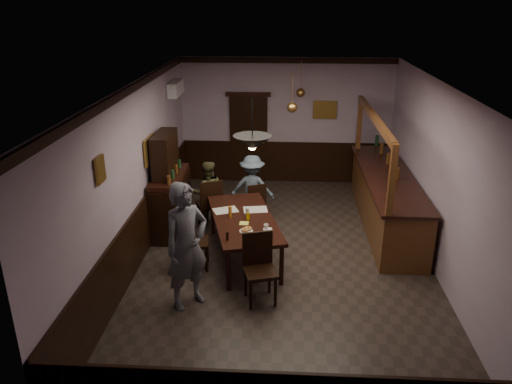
# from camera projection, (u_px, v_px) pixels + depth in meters

# --- Properties ---
(room) EXTENTS (5.01, 8.01, 3.01)m
(room) POSITION_uv_depth(u_px,v_px,m) (286.00, 179.00, 8.18)
(room) COLOR #2D2621
(room) RESTS_ON ground
(dining_table) EXTENTS (1.53, 2.38, 0.75)m
(dining_table) POSITION_uv_depth(u_px,v_px,m) (244.00, 221.00, 8.56)
(dining_table) COLOR black
(dining_table) RESTS_ON ground
(chair_far_left) EXTENTS (0.58, 0.58, 1.02)m
(chair_far_left) POSITION_uv_depth(u_px,v_px,m) (210.00, 202.00, 9.68)
(chair_far_left) COLOR black
(chair_far_left) RESTS_ON ground
(chair_far_right) EXTENTS (0.50, 0.50, 0.88)m
(chair_far_right) POSITION_uv_depth(u_px,v_px,m) (255.00, 202.00, 9.88)
(chair_far_right) COLOR black
(chair_far_right) RESTS_ON ground
(chair_near) EXTENTS (0.56, 0.56, 1.06)m
(chair_near) POSITION_uv_depth(u_px,v_px,m) (259.00, 264.00, 7.40)
(chair_near) COLOR black
(chair_near) RESTS_ON ground
(chair_side) EXTENTS (0.48, 0.48, 1.01)m
(chair_side) POSITION_uv_depth(u_px,v_px,m) (190.00, 238.00, 8.27)
(chair_side) COLOR black
(chair_side) RESTS_ON ground
(person_standing) EXTENTS (0.82, 0.82, 1.92)m
(person_standing) POSITION_uv_depth(u_px,v_px,m) (187.00, 246.00, 7.13)
(person_standing) COLOR #595B65
(person_standing) RESTS_ON ground
(person_seated_left) EXTENTS (0.73, 0.63, 1.30)m
(person_seated_left) POSITION_uv_depth(u_px,v_px,m) (208.00, 193.00, 9.90)
(person_seated_left) COLOR brown
(person_seated_left) RESTS_ON ground
(person_seated_right) EXTENTS (0.90, 0.55, 1.36)m
(person_seated_right) POSITION_uv_depth(u_px,v_px,m) (252.00, 188.00, 10.06)
(person_seated_right) COLOR slate
(person_seated_right) RESTS_ON ground
(newspaper_left) EXTENTS (0.50, 0.44, 0.01)m
(newspaper_left) POSITION_uv_depth(u_px,v_px,m) (225.00, 210.00, 8.82)
(newspaper_left) COLOR silver
(newspaper_left) RESTS_ON dining_table
(newspaper_right) EXTENTS (0.46, 0.36, 0.01)m
(newspaper_right) POSITION_uv_depth(u_px,v_px,m) (255.00, 210.00, 8.85)
(newspaper_right) COLOR silver
(newspaper_right) RESTS_ON dining_table
(napkin) EXTENTS (0.18, 0.18, 0.00)m
(napkin) POSITION_uv_depth(u_px,v_px,m) (244.00, 223.00, 8.33)
(napkin) COLOR #D9DB50
(napkin) RESTS_ON dining_table
(saucer) EXTENTS (0.15, 0.15, 0.01)m
(saucer) POSITION_uv_depth(u_px,v_px,m) (268.00, 229.00, 8.10)
(saucer) COLOR white
(saucer) RESTS_ON dining_table
(coffee_cup) EXTENTS (0.10, 0.10, 0.07)m
(coffee_cup) POSITION_uv_depth(u_px,v_px,m) (266.00, 226.00, 8.10)
(coffee_cup) COLOR white
(coffee_cup) RESTS_ON saucer
(pastry_plate) EXTENTS (0.22, 0.22, 0.01)m
(pastry_plate) POSITION_uv_depth(u_px,v_px,m) (246.00, 231.00, 8.04)
(pastry_plate) COLOR white
(pastry_plate) RESTS_ON dining_table
(pastry_ring_a) EXTENTS (0.13, 0.13, 0.04)m
(pastry_ring_a) POSITION_uv_depth(u_px,v_px,m) (245.00, 230.00, 8.02)
(pastry_ring_a) COLOR #C68C47
(pastry_ring_a) RESTS_ON pastry_plate
(pastry_ring_b) EXTENTS (0.13, 0.13, 0.04)m
(pastry_ring_b) POSITION_uv_depth(u_px,v_px,m) (248.00, 228.00, 8.06)
(pastry_ring_b) COLOR #C68C47
(pastry_ring_b) RESTS_ON pastry_plate
(soda_can) EXTENTS (0.07, 0.07, 0.12)m
(soda_can) POSITION_uv_depth(u_px,v_px,m) (248.00, 216.00, 8.44)
(soda_can) COLOR gold
(soda_can) RESTS_ON dining_table
(beer_glass) EXTENTS (0.06, 0.06, 0.20)m
(beer_glass) POSITION_uv_depth(u_px,v_px,m) (230.00, 212.00, 8.52)
(beer_glass) COLOR #BF721E
(beer_glass) RESTS_ON dining_table
(water_glass) EXTENTS (0.06, 0.06, 0.15)m
(water_glass) POSITION_uv_depth(u_px,v_px,m) (247.00, 212.00, 8.57)
(water_glass) COLOR silver
(water_glass) RESTS_ON dining_table
(pepper_mill) EXTENTS (0.04, 0.04, 0.14)m
(pepper_mill) POSITION_uv_depth(u_px,v_px,m) (227.00, 236.00, 7.73)
(pepper_mill) COLOR black
(pepper_mill) RESTS_ON dining_table
(sideboard) EXTENTS (0.53, 1.47, 1.95)m
(sideboard) POSITION_uv_depth(u_px,v_px,m) (170.00, 193.00, 9.54)
(sideboard) COLOR black
(sideboard) RESTS_ON ground
(bar_counter) EXTENTS (0.93, 4.00, 2.24)m
(bar_counter) POSITION_uv_depth(u_px,v_px,m) (386.00, 198.00, 9.83)
(bar_counter) COLOR #502C15
(bar_counter) RESTS_ON ground
(door_back) EXTENTS (0.90, 0.06, 2.10)m
(door_back) POSITION_uv_depth(u_px,v_px,m) (249.00, 140.00, 12.06)
(door_back) COLOR black
(door_back) RESTS_ON ground
(ac_unit) EXTENTS (0.20, 0.85, 0.30)m
(ac_unit) POSITION_uv_depth(u_px,v_px,m) (176.00, 88.00, 10.65)
(ac_unit) COLOR white
(ac_unit) RESTS_ON ground
(picture_left_small) EXTENTS (0.04, 0.28, 0.36)m
(picture_left_small) POSITION_uv_depth(u_px,v_px,m) (100.00, 170.00, 6.58)
(picture_left_small) COLOR olive
(picture_left_small) RESTS_ON ground
(picture_left_large) EXTENTS (0.04, 0.62, 0.48)m
(picture_left_large) POSITION_uv_depth(u_px,v_px,m) (149.00, 150.00, 8.98)
(picture_left_large) COLOR olive
(picture_left_large) RESTS_ON ground
(picture_back) EXTENTS (0.55, 0.04, 0.42)m
(picture_back) POSITION_uv_depth(u_px,v_px,m) (325.00, 110.00, 11.69)
(picture_back) COLOR olive
(picture_back) RESTS_ON ground
(pendant_iron) EXTENTS (0.56, 0.56, 0.81)m
(pendant_iron) POSITION_uv_depth(u_px,v_px,m) (252.00, 143.00, 7.24)
(pendant_iron) COLOR black
(pendant_iron) RESTS_ON ground
(pendant_brass_mid) EXTENTS (0.20, 0.20, 0.81)m
(pendant_brass_mid) POSITION_uv_depth(u_px,v_px,m) (292.00, 107.00, 9.55)
(pendant_brass_mid) COLOR #BF8C3F
(pendant_brass_mid) RESTS_ON ground
(pendant_brass_far) EXTENTS (0.20, 0.20, 0.81)m
(pendant_brass_far) POSITION_uv_depth(u_px,v_px,m) (301.00, 93.00, 11.00)
(pendant_brass_far) COLOR #BF8C3F
(pendant_brass_far) RESTS_ON ground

